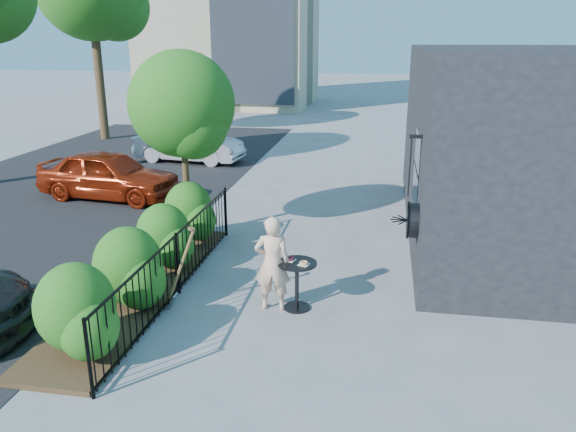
% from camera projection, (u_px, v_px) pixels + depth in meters
% --- Properties ---
extents(ground, '(120.00, 120.00, 0.00)m').
position_uv_depth(ground, '(264.00, 300.00, 9.45)').
color(ground, gray).
rests_on(ground, ground).
extents(shop_building, '(6.22, 9.00, 4.00)m').
position_uv_depth(shop_building, '(554.00, 144.00, 12.17)').
color(shop_building, black).
rests_on(shop_building, ground).
extents(fence, '(0.05, 6.05, 1.10)m').
position_uv_depth(fence, '(177.00, 263.00, 9.52)').
color(fence, black).
rests_on(fence, ground).
extents(planting_bed, '(1.30, 6.00, 0.08)m').
position_uv_depth(planting_bed, '(141.00, 288.00, 9.79)').
color(planting_bed, '#382616').
rests_on(planting_bed, ground).
extents(shrubs, '(1.10, 5.60, 1.24)m').
position_uv_depth(shrubs, '(146.00, 251.00, 9.67)').
color(shrubs, '#1E5F15').
rests_on(shrubs, ground).
extents(patio_tree, '(2.20, 2.20, 3.94)m').
position_uv_depth(patio_tree, '(184.00, 111.00, 11.55)').
color(patio_tree, '#3F2B19').
rests_on(patio_tree, ground).
extents(street, '(9.00, 30.00, 0.01)m').
position_uv_depth(street, '(4.00, 222.00, 13.39)').
color(street, black).
rests_on(street, ground).
extents(cafe_table, '(0.64, 0.64, 0.86)m').
position_uv_depth(cafe_table, '(297.00, 277.00, 8.99)').
color(cafe_table, black).
rests_on(cafe_table, ground).
extents(woman, '(0.60, 0.42, 1.58)m').
position_uv_depth(woman, '(272.00, 264.00, 8.92)').
color(woman, beige).
rests_on(woman, ground).
extents(shovel, '(0.52, 0.19, 1.45)m').
position_uv_depth(shovel, '(180.00, 272.00, 8.96)').
color(shovel, brown).
rests_on(shovel, ground).
extents(car_red, '(4.03, 2.01, 1.32)m').
position_uv_depth(car_red, '(109.00, 175.00, 15.18)').
color(car_red, maroon).
rests_on(car_red, ground).
extents(car_silver, '(3.91, 1.73, 1.25)m').
position_uv_depth(car_silver, '(189.00, 144.00, 19.63)').
color(car_silver, '#B0B0B5').
rests_on(car_silver, ground).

